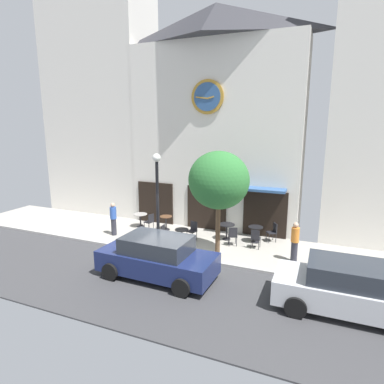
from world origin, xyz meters
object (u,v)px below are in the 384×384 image
object	(u,v)px
street_lamp	(158,201)
cafe_chair_outer	(165,233)
cafe_table_near_door	(166,221)
parked_car_navy	(157,257)
cafe_chair_corner	(233,235)
pedestrian_orange	(295,241)
cafe_table_near_curb	(256,231)
parked_car_silver	(350,288)
street_tree	(219,181)
cafe_chair_by_entrance	(193,229)
cafe_table_rightmost	(140,217)
cafe_table_center	(182,234)
pedestrian_blue	(113,218)
cafe_table_center_left	(227,228)
cafe_chair_near_lamp	(150,221)
cafe_chair_under_awning	(273,231)
cafe_chair_right_end	(255,238)

from	to	relation	value
street_lamp	cafe_chair_outer	world-z (taller)	street_lamp
cafe_table_near_door	parked_car_navy	distance (m)	5.38
cafe_chair_corner	pedestrian_orange	xyz separation A→B (m)	(2.78, -0.73, 0.33)
cafe_table_near_door	cafe_table_near_curb	bearing A→B (deg)	-0.09
cafe_table_near_curb	parked_car_silver	xyz separation A→B (m)	(3.77, -4.71, 0.22)
cafe_table_near_door	pedestrian_orange	bearing A→B (deg)	-13.35
street_tree	cafe_chair_by_entrance	size ratio (longest dim) A/B	4.97
cafe_table_rightmost	parked_car_navy	distance (m)	6.08
street_tree	cafe_chair_corner	xyz separation A→B (m)	(0.29, 1.35, -2.73)
cafe_table_near_curb	parked_car_silver	world-z (taller)	parked_car_silver
street_lamp	cafe_table_center	distance (m)	2.03
street_tree	cafe_table_near_curb	bearing A→B (deg)	62.05
cafe_table_near_curb	cafe_chair_outer	xyz separation A→B (m)	(-3.86, -1.83, -0.01)
cafe_table_near_door	pedestrian_blue	xyz separation A→B (m)	(-2.07, -1.73, 0.36)
cafe_table_center	cafe_chair_by_entrance	size ratio (longest dim) A/B	0.81
cafe_table_center_left	cafe_chair_near_lamp	world-z (taller)	cafe_chair_near_lamp
cafe_table_rightmost	pedestrian_blue	distance (m)	1.76
cafe_table_near_curb	cafe_chair_under_awning	xyz separation A→B (m)	(0.75, 0.44, -0.01)
cafe_table_center_left	cafe_chair_outer	size ratio (longest dim) A/B	0.87
cafe_table_rightmost	cafe_chair_near_lamp	xyz separation A→B (m)	(0.78, -0.32, 0.00)
cafe_table_near_door	parked_car_silver	world-z (taller)	parked_car_silver
cafe_table_center	cafe_chair_outer	distance (m)	0.79
cafe_chair_right_end	pedestrian_blue	distance (m)	7.06
cafe_chair_near_lamp	cafe_chair_under_awning	world-z (taller)	same
cafe_chair_outer	parked_car_silver	world-z (taller)	parked_car_silver
cafe_chair_by_entrance	cafe_chair_under_awning	size ratio (longest dim) A/B	1.00
cafe_table_center	pedestrian_blue	world-z (taller)	pedestrian_blue
cafe_table_center_left	pedestrian_blue	distance (m)	5.68
cafe_chair_outer	cafe_chair_under_awning	xyz separation A→B (m)	(4.61, 2.27, 0.00)
cafe_table_near_curb	pedestrian_blue	xyz separation A→B (m)	(-6.82, -1.72, 0.32)
cafe_table_rightmost	cafe_chair_by_entrance	world-z (taller)	cafe_chair_by_entrance
cafe_chair_by_entrance	pedestrian_orange	size ratio (longest dim) A/B	0.54
cafe_chair_by_entrance	cafe_chair_right_end	bearing A→B (deg)	0.28
cafe_table_center_left	cafe_chair_outer	world-z (taller)	cafe_chair_outer
cafe_chair_by_entrance	pedestrian_blue	bearing A→B (deg)	-167.19
cafe_chair_corner	cafe_chair_near_lamp	world-z (taller)	same
cafe_chair_right_end	parked_car_silver	world-z (taller)	parked_car_silver
cafe_table_near_door	cafe_table_center	size ratio (longest dim) A/B	1.03
cafe_table_near_curb	cafe_chair_near_lamp	size ratio (longest dim) A/B	0.86
cafe_table_near_door	cafe_chair_outer	world-z (taller)	cafe_chair_outer
cafe_table_center	cafe_chair_corner	distance (m)	2.36
cafe_table_rightmost	cafe_chair_corner	bearing A→B (deg)	-8.07
cafe_table_center_left	cafe_chair_by_entrance	bearing A→B (deg)	-156.05
cafe_table_near_door	cafe_chair_under_awning	distance (m)	5.52
cafe_chair_corner	cafe_chair_under_awning	world-z (taller)	same
cafe_table_near_door	cafe_chair_by_entrance	distance (m)	2.05
cafe_table_rightmost	cafe_table_center_left	xyz separation A→B (m)	(4.90, -0.08, 0.04)
street_lamp	cafe_table_center	bearing A→B (deg)	44.08
cafe_chair_near_lamp	cafe_chair_by_entrance	bearing A→B (deg)	-9.13
cafe_table_center	cafe_chair_right_end	world-z (taller)	cafe_chair_right_end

